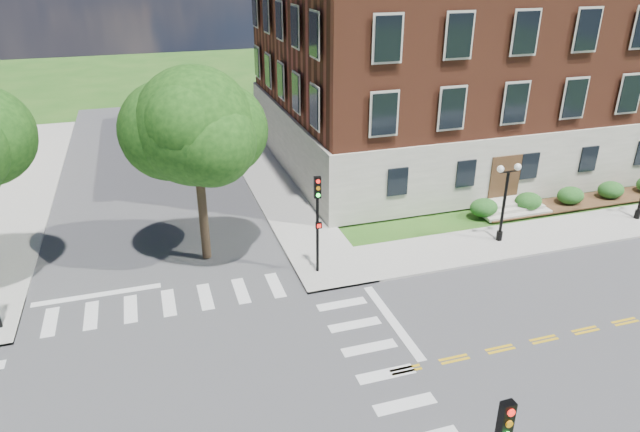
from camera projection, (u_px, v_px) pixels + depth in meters
name	position (u px, v px, depth m)	size (l,w,h in m)	color
ground	(184.00, 419.00, 18.73)	(160.00, 160.00, 0.00)	#245417
road_ew	(184.00, 419.00, 18.73)	(90.00, 12.00, 0.01)	#3D3D3F
road_ns	(184.00, 419.00, 18.73)	(12.00, 90.00, 0.01)	#3D3D3F
sidewalk_ne	(407.00, 194.00, 36.26)	(34.00, 34.00, 0.12)	#9E9B93
crosswalk_east	(386.00, 374.00, 20.71)	(2.20, 10.20, 0.02)	silver
stop_bar_east	(392.00, 321.00, 23.75)	(0.40, 5.50, 0.00)	silver
main_building	(484.00, 40.00, 40.91)	(30.60, 22.40, 16.50)	#A19F8E
shrub_row	(609.00, 200.00, 35.51)	(18.00, 2.00, 1.30)	#1E511B
tree_d	(195.00, 126.00, 25.79)	(5.48, 5.48, 9.46)	#322719
traffic_signal_ne	(318.00, 213.00, 26.00)	(0.35, 0.39, 4.80)	black
twin_lamp_west	(505.00, 198.00, 29.24)	(1.36, 0.36, 4.23)	black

